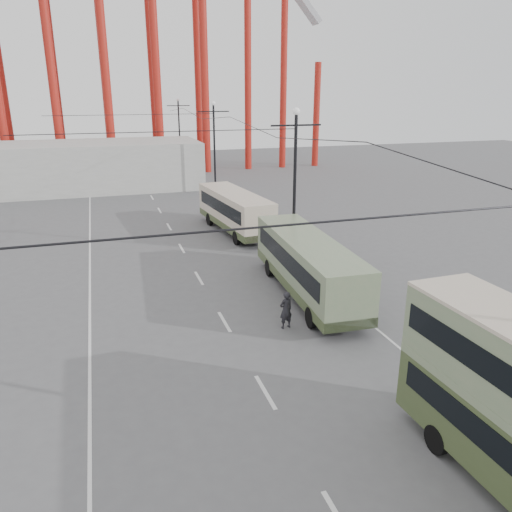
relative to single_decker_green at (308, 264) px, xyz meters
name	(u,v)px	position (x,y,z in m)	size (l,w,h in m)	color
ground	(342,461)	(-3.94, -11.83, -1.73)	(160.00, 160.00, 0.00)	#545457
road_markings	(190,258)	(-4.80, 7.87, -1.73)	(12.52, 120.00, 0.01)	silver
lamp_post_mid	(295,185)	(1.66, 6.17, 2.95)	(3.20, 0.44, 9.32)	black
lamp_post_far	(214,148)	(1.66, 28.17, 2.95)	(3.20, 0.44, 9.32)	black
lamp_post_distant	(179,132)	(1.66, 50.17, 2.95)	(3.20, 0.44, 9.32)	black
fairground_shed	(97,165)	(-9.94, 35.17, 0.77)	(22.00, 10.00, 5.00)	#A1A29C
single_decker_green	(308,264)	(0.00, 0.00, 0.00)	(3.08, 10.98, 3.07)	#677C5A
single_decker_cream	(235,210)	(-0.34, 13.11, -0.02)	(3.52, 10.00, 3.05)	#C4B49E
pedestrian	(286,310)	(-2.43, -3.25, -0.86)	(0.64, 0.42, 1.75)	black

